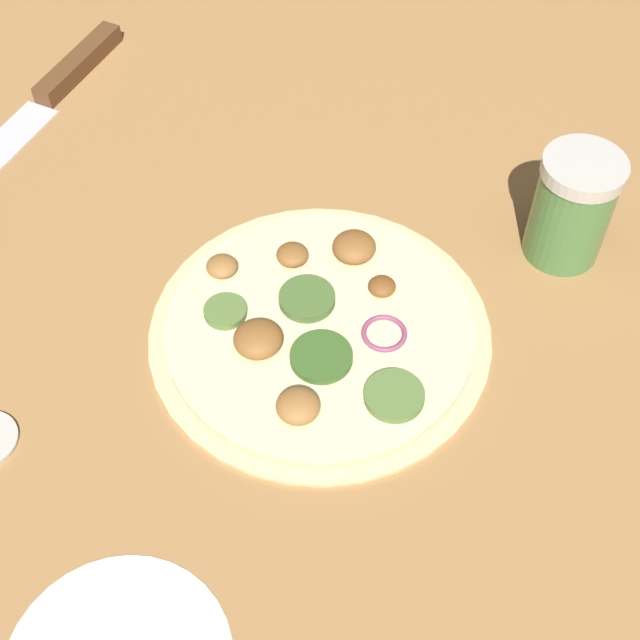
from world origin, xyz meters
The scene contains 4 objects.
ground_plane centered at (0.00, 0.00, 0.00)m, with size 3.00×3.00×0.00m, color #9E703F.
pizza centered at (0.00, 0.00, 0.01)m, with size 0.26×0.26×0.03m.
knife centered at (-0.37, -0.12, 0.01)m, with size 0.22×0.24×0.02m.
spice_jar centered at (0.00, 0.22, 0.05)m, with size 0.07×0.07×0.10m.
Camera 1 is at (0.38, -0.17, 0.55)m, focal length 50.00 mm.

